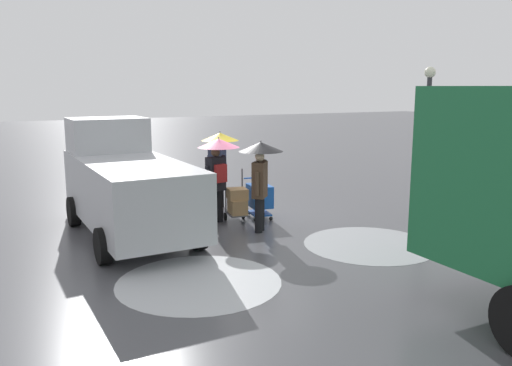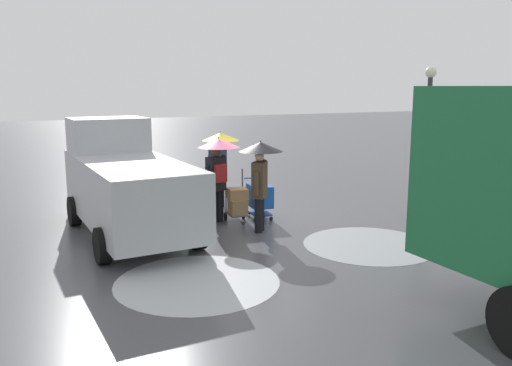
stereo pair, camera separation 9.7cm
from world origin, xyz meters
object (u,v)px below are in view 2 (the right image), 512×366
(pedestrian_black_side, at_px, (218,160))
(pedestrian_white_side, at_px, (219,151))
(cargo_van_parked_right, at_px, (126,184))
(shopping_cart_vendor, at_px, (260,197))
(pedestrian_pink_side, at_px, (260,165))
(street_lamp, at_px, (428,127))
(hand_dolly_boxes, at_px, (237,202))

(pedestrian_black_side, relative_size, pedestrian_white_side, 1.00)
(cargo_van_parked_right, height_order, pedestrian_black_side, cargo_van_parked_right)
(shopping_cart_vendor, relative_size, pedestrian_pink_side, 0.47)
(street_lamp, bearing_deg, pedestrian_pink_side, -9.24)
(hand_dolly_boxes, xyz_separation_m, street_lamp, (-4.53, 1.68, 1.85))
(shopping_cart_vendor, bearing_deg, pedestrian_white_side, -76.14)
(pedestrian_pink_side, relative_size, pedestrian_black_side, 1.00)
(shopping_cart_vendor, relative_size, pedestrian_white_side, 0.47)
(cargo_van_parked_right, height_order, hand_dolly_boxes, cargo_van_parked_right)
(pedestrian_black_side, distance_m, pedestrian_white_side, 1.74)
(hand_dolly_boxes, distance_m, pedestrian_black_side, 1.16)
(pedestrian_pink_side, distance_m, street_lamp, 4.50)
(cargo_van_parked_right, bearing_deg, pedestrian_white_side, -150.68)
(pedestrian_pink_side, xyz_separation_m, pedestrian_black_side, (0.59, -1.19, -0.01))
(hand_dolly_boxes, bearing_deg, cargo_van_parked_right, -3.32)
(shopping_cart_vendor, distance_m, street_lamp, 4.61)
(hand_dolly_boxes, relative_size, pedestrian_pink_side, 0.61)
(pedestrian_white_side, xyz_separation_m, street_lamp, (-4.28, 3.50, 0.79))
(cargo_van_parked_right, distance_m, street_lamp, 7.56)
(shopping_cart_vendor, xyz_separation_m, hand_dolly_boxes, (0.68, 0.10, -0.05))
(cargo_van_parked_right, relative_size, pedestrian_pink_side, 2.52)
(shopping_cart_vendor, xyz_separation_m, pedestrian_pink_side, (0.52, 1.07, 1.02))
(cargo_van_parked_right, distance_m, shopping_cart_vendor, 3.44)
(shopping_cart_vendor, bearing_deg, pedestrian_pink_side, 64.36)
(shopping_cart_vendor, distance_m, hand_dolly_boxes, 0.69)
(hand_dolly_boxes, bearing_deg, pedestrian_white_side, -97.90)
(cargo_van_parked_right, relative_size, shopping_cart_vendor, 5.32)
(pedestrian_black_side, distance_m, street_lamp, 5.37)
(street_lamp, bearing_deg, cargo_van_parked_right, -14.25)
(pedestrian_black_side, xyz_separation_m, pedestrian_white_side, (-0.68, -1.60, 0.01))
(cargo_van_parked_right, xyz_separation_m, street_lamp, (-7.24, 1.84, 1.19))
(pedestrian_pink_side, xyz_separation_m, street_lamp, (-4.37, 0.71, 0.79))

